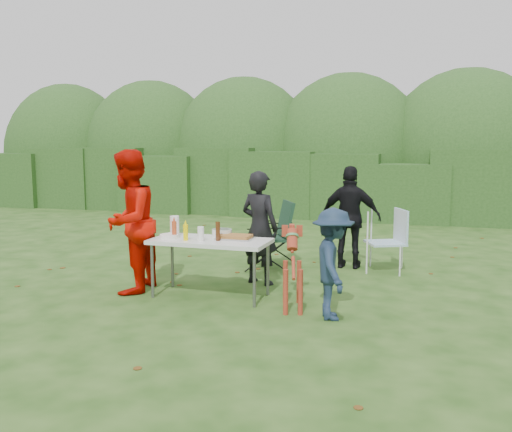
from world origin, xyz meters
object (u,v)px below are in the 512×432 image
(folding_table, at_px, (210,244))
(ketchup_bottle, at_px, (174,230))
(person_red_jacket, at_px, (129,222))
(child, at_px, (333,264))
(lawn_chair, at_px, (385,240))
(person_black_puffy, at_px, (350,217))
(dog, at_px, (293,271))
(paper_towel_roll, at_px, (175,226))
(camping_chair, at_px, (270,234))
(person_cook, at_px, (260,228))
(beer_bottle, at_px, (218,231))
(mustard_bottle, at_px, (186,232))

(folding_table, relative_size, ketchup_bottle, 6.82)
(person_red_jacket, distance_m, child, 2.76)
(child, xyz_separation_m, lawn_chair, (0.37, 2.51, -0.14))
(person_black_puffy, relative_size, dog, 1.67)
(person_black_puffy, height_order, child, person_black_puffy)
(paper_towel_roll, bearing_deg, camping_chair, 63.98)
(person_cook, height_order, beer_bottle, person_cook)
(mustard_bottle, height_order, paper_towel_roll, paper_towel_roll)
(child, distance_m, camping_chair, 2.61)
(person_red_jacket, distance_m, ketchup_bottle, 0.64)
(beer_bottle, xyz_separation_m, paper_towel_roll, (-0.69, 0.18, 0.01))
(camping_chair, relative_size, beer_bottle, 4.43)
(lawn_chair, distance_m, ketchup_bottle, 3.31)
(person_red_jacket, relative_size, ketchup_bottle, 8.51)
(child, bearing_deg, ketchup_bottle, 63.76)
(child, bearing_deg, paper_towel_roll, 59.13)
(person_red_jacket, xyz_separation_m, paper_towel_roll, (0.54, 0.24, -0.07))
(ketchup_bottle, distance_m, beer_bottle, 0.59)
(lawn_chair, bearing_deg, person_red_jacket, 10.51)
(person_cook, relative_size, child, 1.27)
(person_red_jacket, distance_m, beer_bottle, 1.23)
(person_black_puffy, height_order, beer_bottle, person_black_puffy)
(person_cook, height_order, lawn_chair, person_cook)
(dog, bearing_deg, beer_bottle, 66.90)
(person_cook, relative_size, paper_towel_roll, 6.07)
(person_red_jacket, xyz_separation_m, person_black_puffy, (2.55, 2.29, -0.13))
(person_red_jacket, relative_size, mustard_bottle, 9.36)
(paper_towel_roll, bearing_deg, mustard_bottle, -44.24)
(lawn_chair, xyz_separation_m, mustard_bottle, (-2.27, -2.26, 0.36))
(lawn_chair, relative_size, beer_bottle, 4.03)
(lawn_chair, xyz_separation_m, paper_towel_roll, (-2.56, -1.98, 0.39))
(folding_table, xyz_separation_m, person_cook, (0.40, 0.81, 0.10))
(person_cook, bearing_deg, paper_towel_roll, 52.81)
(folding_table, height_order, dog, dog)
(person_black_puffy, bearing_deg, person_red_jacket, 41.70)
(folding_table, height_order, camping_chair, camping_chair)
(mustard_bottle, height_order, ketchup_bottle, ketchup_bottle)
(mustard_bottle, bearing_deg, lawn_chair, 44.92)
(dog, xyz_separation_m, lawn_chair, (0.88, 2.29, 0.03))
(person_black_puffy, height_order, camping_chair, person_black_puffy)
(camping_chair, distance_m, lawn_chair, 1.77)
(person_cook, distance_m, person_black_puffy, 1.73)
(lawn_chair, bearing_deg, dog, 43.95)
(person_red_jacket, bearing_deg, mustard_bottle, 81.38)
(person_cook, height_order, dog, person_cook)
(person_cook, height_order, child, person_cook)
(camping_chair, bearing_deg, person_black_puffy, 167.15)
(lawn_chair, relative_size, mustard_bottle, 4.83)
(child, distance_m, dog, 0.58)
(person_black_puffy, distance_m, dog, 2.41)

